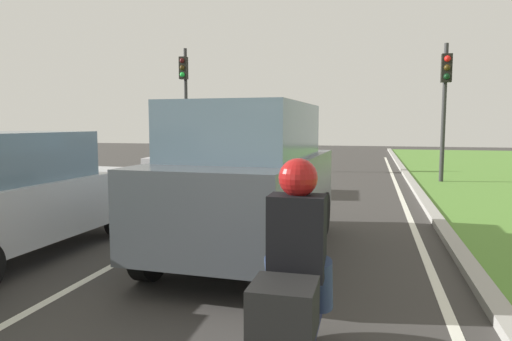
{
  "coord_description": "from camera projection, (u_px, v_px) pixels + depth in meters",
  "views": [
    {
      "loc": [
        2.77,
        2.09,
        1.98
      ],
      "look_at": [
        0.91,
        9.48,
        1.2
      ],
      "focal_mm": 32.08,
      "sensor_mm": 36.0,
      "label": 1
    }
  ],
  "objects": [
    {
      "name": "rider_person",
      "position": [
        298.0,
        234.0,
        3.29
      ],
      "size": [
        0.5,
        0.4,
        1.16
      ],
      "rotation": [
        0.0,
        0.0,
        0.0
      ],
      "color": "black",
      "rests_on": "ground"
    },
    {
      "name": "ground_plane",
      "position": [
        264.0,
        197.0,
        12.36
      ],
      "size": [
        60.0,
        60.0,
        0.0
      ],
      "primitive_type": "plane",
      "color": "#383533"
    },
    {
      "name": "lane_line_right_edge",
      "position": [
        403.0,
        203.0,
        11.49
      ],
      "size": [
        0.12,
        32.0,
        0.01
      ],
      "primitive_type": "cube",
      "color": "silver",
      "rests_on": "ground"
    },
    {
      "name": "traffic_light_near_right",
      "position": [
        445.0,
        91.0,
        14.88
      ],
      "size": [
        0.32,
        0.5,
        4.59
      ],
      "color": "#2D2D2D",
      "rests_on": "ground"
    },
    {
      "name": "lane_line_center",
      "position": [
        239.0,
        196.0,
        12.53
      ],
      "size": [
        0.12,
        32.0,
        0.01
      ],
      "primitive_type": "cube",
      "color": "silver",
      "rests_on": "ground"
    },
    {
      "name": "motorcycle",
      "position": [
        296.0,
        320.0,
        3.3
      ],
      "size": [
        0.4,
        1.9,
        1.01
      ],
      "rotation": [
        0.0,
        0.0,
        0.0
      ],
      "color": "#0C143F",
      "rests_on": "ground"
    },
    {
      "name": "car_suv_ahead",
      "position": [
        249.0,
        178.0,
        6.89
      ],
      "size": [
        2.11,
        4.57,
        2.28
      ],
      "rotation": [
        0.0,
        0.0,
        -0.04
      ],
      "color": "#474C51",
      "rests_on": "ground"
    },
    {
      "name": "traffic_light_overhead_left",
      "position": [
        185.0,
        90.0,
        18.86
      ],
      "size": [
        0.32,
        0.5,
        5.07
      ],
      "color": "#2D2D2D",
      "rests_on": "ground"
    },
    {
      "name": "curb_right",
      "position": [
        425.0,
        201.0,
        11.36
      ],
      "size": [
        0.24,
        48.0,
        0.12
      ],
      "primitive_type": "cube",
      "color": "#9E9B93",
      "rests_on": "ground"
    },
    {
      "name": "car_hatchback_far",
      "position": [
        195.0,
        162.0,
        13.23
      ],
      "size": [
        1.83,
        3.75,
        1.78
      ],
      "rotation": [
        0.0,
        0.0,
        0.03
      ],
      "color": "silver",
      "rests_on": "ground"
    },
    {
      "name": "car_sedan_left_lane",
      "position": [
        14.0,
        195.0,
        6.8
      ],
      "size": [
        1.96,
        4.36,
        1.86
      ],
      "rotation": [
        0.0,
        0.0,
        -0.03
      ],
      "color": "#B7BABF",
      "rests_on": "ground"
    }
  ]
}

